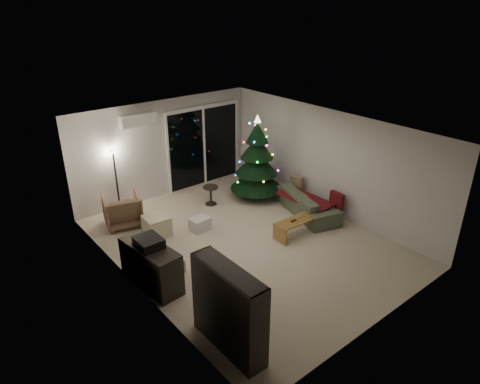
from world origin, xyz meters
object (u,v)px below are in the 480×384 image
object	(u,v)px
media_cabinet	(151,266)
sofa	(308,202)
bookshelf	(219,314)
armchair	(122,210)
christmas_tree	(257,157)
coffee_table	(298,226)

from	to	relation	value
media_cabinet	sofa	size ratio (longest dim) A/B	0.67
bookshelf	sofa	size ratio (longest dim) A/B	0.71
armchair	christmas_tree	bearing A→B (deg)	-177.73
bookshelf	media_cabinet	size ratio (longest dim) A/B	1.05
bookshelf	media_cabinet	xyz separation A→B (m)	(0.00, 2.06, -0.28)
sofa	coffee_table	world-z (taller)	sofa
media_cabinet	coffee_table	bearing A→B (deg)	-12.43
coffee_table	christmas_tree	xyz separation A→B (m)	(0.56, 2.04, 0.91)
bookshelf	coffee_table	distance (m)	3.81
bookshelf	coffee_table	bearing A→B (deg)	1.54
coffee_table	christmas_tree	world-z (taller)	christmas_tree
coffee_table	media_cabinet	bearing A→B (deg)	175.32
armchair	sofa	xyz separation A→B (m)	(3.72, -2.26, -0.09)
sofa	christmas_tree	xyz separation A→B (m)	(-0.36, 1.48, 0.81)
christmas_tree	bookshelf	bearing A→B (deg)	-136.67
bookshelf	sofa	xyz separation A→B (m)	(4.30, 2.24, -0.40)
armchair	sofa	bearing A→B (deg)	164.04
christmas_tree	armchair	bearing A→B (deg)	166.94
media_cabinet	bookshelf	bearing A→B (deg)	-95.98
coffee_table	christmas_tree	bearing A→B (deg)	76.50
bookshelf	christmas_tree	bearing A→B (deg)	18.48
bookshelf	sofa	world-z (taller)	bookshelf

